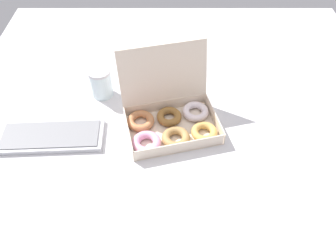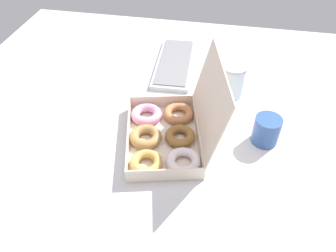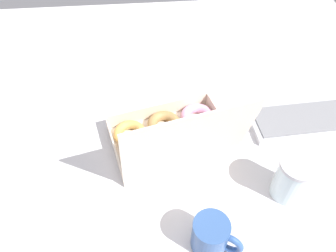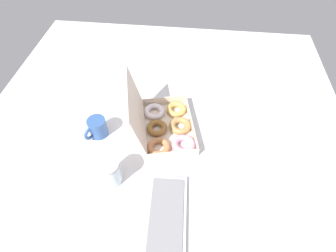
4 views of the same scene
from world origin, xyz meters
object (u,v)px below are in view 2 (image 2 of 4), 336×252
(donut_box, at_px, (168,132))
(coffee_mug, at_px, (267,129))
(glass_jar, at_px, (233,80))
(keyboard, at_px, (175,63))

(donut_box, height_order, coffee_mug, donut_box)
(glass_jar, bearing_deg, coffee_mug, 27.88)
(keyboard, height_order, glass_jar, glass_jar)
(donut_box, bearing_deg, keyboard, -173.05)
(donut_box, bearing_deg, glass_jar, 146.28)
(donut_box, bearing_deg, coffee_mug, 100.26)
(donut_box, xyz_separation_m, coffee_mug, (-0.06, 0.31, 0.01))
(donut_box, relative_size, glass_jar, 3.13)
(donut_box, distance_m, keyboard, 0.45)
(coffee_mug, height_order, glass_jar, glass_jar)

